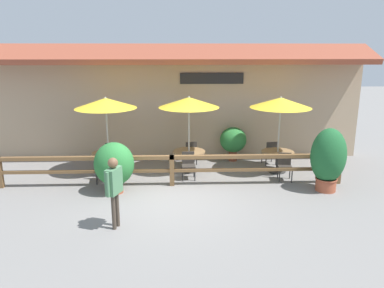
{
  "coord_description": "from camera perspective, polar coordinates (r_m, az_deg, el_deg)",
  "views": [
    {
      "loc": [
        0.21,
        -9.72,
        4.1
      ],
      "look_at": [
        0.62,
        1.39,
        1.21
      ],
      "focal_mm": 35.0,
      "sensor_mm": 36.0,
      "label": 1
    }
  ],
  "objects": [
    {
      "name": "dining_table_near",
      "position": [
        12.76,
        -12.56,
        -1.87
      ],
      "size": [
        1.09,
        1.09,
        0.71
      ],
      "color": "olive",
      "rests_on": "ground"
    },
    {
      "name": "patio_umbrella_middle",
      "position": [
        12.26,
        -0.47,
        6.35
      ],
      "size": [
        1.99,
        1.99,
        2.56
      ],
      "color": "#B7B2A8",
      "rests_on": "ground"
    },
    {
      "name": "potted_plant_corner_fern",
      "position": [
        10.92,
        -11.78,
        -3.16
      ],
      "size": [
        1.14,
        1.03,
        1.5
      ],
      "color": "#9E4C33",
      "rests_on": "ground"
    },
    {
      "name": "chair_near_streetside",
      "position": [
        12.02,
        -13.47,
        -3.37
      ],
      "size": [
        0.48,
        0.48,
        0.86
      ],
      "rotation": [
        0.0,
        0.0,
        0.16
      ],
      "color": "#332D28",
      "rests_on": "ground"
    },
    {
      "name": "chair_near_wallside",
      "position": [
        13.58,
        -12.18,
        -1.23
      ],
      "size": [
        0.5,
        0.5,
        0.86
      ],
      "rotation": [
        0.0,
        0.0,
        3.34
      ],
      "color": "#332D28",
      "rests_on": "ground"
    },
    {
      "name": "patio_umbrella_far",
      "position": [
        12.52,
        13.36,
        6.14
      ],
      "size": [
        1.99,
        1.99,
        2.56
      ],
      "color": "#B7B2A8",
      "rests_on": "ground"
    },
    {
      "name": "chair_middle_streetside",
      "position": [
        11.94,
        -0.56,
        -3.07
      ],
      "size": [
        0.44,
        0.44,
        0.86
      ],
      "rotation": [
        0.0,
        0.0,
        0.04
      ],
      "color": "#332D28",
      "rests_on": "ground"
    },
    {
      "name": "chair_far_wallside",
      "position": [
        13.66,
        11.8,
        -1.12
      ],
      "size": [
        0.49,
        0.49,
        0.86
      ],
      "rotation": [
        0.0,
        0.0,
        3.32
      ],
      "color": "#332D28",
      "rests_on": "ground"
    },
    {
      "name": "dining_table_middle",
      "position": [
        12.63,
        -0.46,
        -1.67
      ],
      "size": [
        1.09,
        1.09,
        0.71
      ],
      "color": "olive",
      "rests_on": "ground"
    },
    {
      "name": "dining_table_far",
      "position": [
        12.89,
        12.9,
        -1.72
      ],
      "size": [
        1.09,
        1.09,
        0.71
      ],
      "color": "olive",
      "rests_on": "ground"
    },
    {
      "name": "chair_middle_wallside",
      "position": [
        13.38,
        -0.21,
        -1.13
      ],
      "size": [
        0.48,
        0.48,
        0.86
      ],
      "rotation": [
        0.0,
        0.0,
        3.31
      ],
      "color": "#332D28",
      "rests_on": "ground"
    },
    {
      "name": "potted_plant_small_flowering",
      "position": [
        11.48,
        20.04,
        -2.03
      ],
      "size": [
        1.02,
        0.91,
        1.88
      ],
      "color": "#9E4C33",
      "rests_on": "ground"
    },
    {
      "name": "patio_umbrella_near",
      "position": [
        12.39,
        -13.02,
        6.07
      ],
      "size": [
        1.99,
        1.99,
        2.56
      ],
      "color": "#B7B2A8",
      "rests_on": "ground"
    },
    {
      "name": "chair_far_streetside",
      "position": [
        12.18,
        13.98,
        -3.16
      ],
      "size": [
        0.47,
        0.47,
        0.86
      ],
      "rotation": [
        0.0,
        0.0,
        -0.12
      ],
      "color": "#332D28",
      "rests_on": "ground"
    },
    {
      "name": "building_facade",
      "position": [
        13.96,
        -2.97,
        6.57
      ],
      "size": [
        14.28,
        1.49,
        4.23
      ],
      "color": "tan",
      "rests_on": "ground"
    },
    {
      "name": "pedestrian",
      "position": [
        8.72,
        -11.81,
        -5.91
      ],
      "size": [
        0.35,
        0.57,
        1.7
      ],
      "rotation": [
        0.0,
        0.0,
        -1.92
      ],
      "color": "#42382D",
      "rests_on": "ground"
    },
    {
      "name": "potted_plant_tall_tropical",
      "position": [
        13.82,
        6.29,
        0.53
      ],
      "size": [
        0.97,
        0.88,
        1.27
      ],
      "color": "brown",
      "rests_on": "ground"
    },
    {
      "name": "patio_railing",
      "position": [
        11.29,
        -3.09,
        -3.01
      ],
      "size": [
        10.4,
        0.14,
        0.95
      ],
      "color": "brown",
      "rests_on": "ground"
    },
    {
      "name": "ground_plane",
      "position": [
        10.55,
        -3.13,
        -8.34
      ],
      "size": [
        60.0,
        60.0,
        0.0
      ],
      "primitive_type": "plane",
      "color": "slate"
    }
  ]
}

